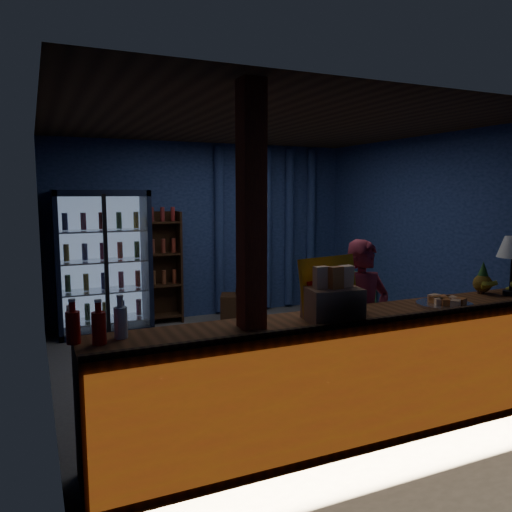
{
  "coord_description": "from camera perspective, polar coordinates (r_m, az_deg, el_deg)",
  "views": [
    {
      "loc": [
        -2.39,
        -4.95,
        1.87
      ],
      "look_at": [
        -0.25,
        -0.2,
        1.2
      ],
      "focal_mm": 35.0,
      "sensor_mm": 36.0,
      "label": 1
    }
  ],
  "objects": [
    {
      "name": "side_table",
      "position": [
        7.03,
        -1.97,
        -6.22
      ],
      "size": [
        0.6,
        0.53,
        0.54
      ],
      "color": "#382412",
      "rests_on": "ground"
    },
    {
      "name": "ground",
      "position": [
        5.81,
        1.45,
        -11.5
      ],
      "size": [
        4.6,
        4.6,
        0.0
      ],
      "primitive_type": "plane",
      "color": "#515154",
      "rests_on": "ground"
    },
    {
      "name": "pineapple",
      "position": [
        5.01,
        24.48,
        -2.57
      ],
      "size": [
        0.17,
        0.17,
        0.29
      ],
      "color": "#8E6419",
      "rests_on": "counter"
    },
    {
      "name": "room_walls",
      "position": [
        5.51,
        1.5,
        4.15
      ],
      "size": [
        4.6,
        4.6,
        4.6
      ],
      "color": "navy",
      "rests_on": "ground"
    },
    {
      "name": "counter",
      "position": [
        4.11,
        13.4,
        -12.72
      ],
      "size": [
        4.4,
        0.57,
        0.99
      ],
      "color": "brown",
      "rests_on": "ground"
    },
    {
      "name": "support_post",
      "position": [
        3.38,
        -0.53,
        -2.42
      ],
      "size": [
        0.16,
        0.16,
        2.6
      ],
      "primitive_type": "cube",
      "color": "#9B3616",
      "rests_on": "ground"
    },
    {
      "name": "snack_box_centre",
      "position": [
        3.72,
        8.49,
        -5.33
      ],
      "size": [
        0.32,
        0.28,
        0.32
      ],
      "color": "#A57350",
      "rests_on": "counter"
    },
    {
      "name": "soda_bottles",
      "position": [
        3.25,
        -17.63,
        -7.43
      ],
      "size": [
        0.37,
        0.17,
        0.28
      ],
      "color": "#BA140C",
      "rests_on": "counter"
    },
    {
      "name": "beverage_cooler",
      "position": [
        6.98,
        -17.15,
        -0.75
      ],
      "size": [
        1.2,
        0.62,
        1.9
      ],
      "color": "black",
      "rests_on": "ground"
    },
    {
      "name": "bottle_shelf",
      "position": [
        7.29,
        -10.61,
        -1.33
      ],
      "size": [
        0.5,
        0.28,
        1.6
      ],
      "color": "#382412",
      "rests_on": "ground"
    },
    {
      "name": "shopkeeper",
      "position": [
        4.55,
        12.15,
        -7.37
      ],
      "size": [
        0.55,
        0.38,
        1.46
      ],
      "primitive_type": "imported",
      "rotation": [
        0.0,
        0.0,
        0.06
      ],
      "color": "maroon",
      "rests_on": "ground"
    },
    {
      "name": "curtain_folds",
      "position": [
        7.88,
        1.27,
        3.13
      ],
      "size": [
        1.74,
        0.14,
        2.5
      ],
      "color": "navy",
      "rests_on": "room_walls"
    },
    {
      "name": "yellow_sign",
      "position": [
        3.82,
        8.36,
        -3.34
      ],
      "size": [
        0.56,
        0.22,
        0.44
      ],
      "color": "#E89F0C",
      "rests_on": "counter"
    },
    {
      "name": "banana_bunches",
      "position": [
        5.03,
        25.99,
        -3.11
      ],
      "size": [
        0.46,
        0.28,
        0.15
      ],
      "color": "gold",
      "rests_on": "counter"
    },
    {
      "name": "green_chair",
      "position": [
        7.7,
        9.76,
        -4.31
      ],
      "size": [
        0.83,
        0.85,
        0.67
      ],
      "primitive_type": "imported",
      "rotation": [
        0.0,
        0.0,
        3.31
      ],
      "color": "#5EBD69",
      "rests_on": "ground"
    },
    {
      "name": "pastry_tray",
      "position": [
        4.35,
        20.78,
        -5.06
      ],
      "size": [
        0.46,
        0.46,
        0.07
      ],
      "color": "silver",
      "rests_on": "counter"
    },
    {
      "name": "snack_box_left",
      "position": [
        3.64,
        8.74,
        -5.16
      ],
      "size": [
        0.42,
        0.37,
        0.4
      ],
      "color": "#A57350",
      "rests_on": "counter"
    },
    {
      "name": "framed_picture",
      "position": [
        7.76,
        0.41,
        6.4
      ],
      "size": [
        0.36,
        0.04,
        0.28
      ],
      "color": "gold",
      "rests_on": "room_walls"
    }
  ]
}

